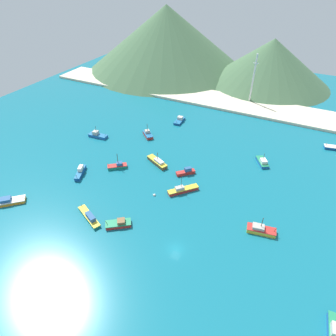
{
  "coord_description": "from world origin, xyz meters",
  "views": [
    {
      "loc": [
        19.91,
        -44.0,
        62.45
      ],
      "look_at": [
        -17.94,
        31.19,
        0.24
      ],
      "focal_mm": 30.72,
      "sensor_mm": 36.0,
      "label": 1
    }
  ],
  "objects_px": {
    "fishing_boat_0": "(118,166)",
    "fishing_boat_7": "(80,172)",
    "fishing_boat_5": "(183,190)",
    "fishing_boat_8": "(90,217)",
    "fishing_boat_6": "(261,230)",
    "fishing_boat_11": "(10,201)",
    "fishing_boat_2": "(186,172)",
    "fishing_boat_10": "(148,134)",
    "buoy_0": "(154,195)",
    "fishing_boat_1": "(119,224)",
    "fishing_boat_3": "(157,162)",
    "radio_tower": "(253,79)",
    "fishing_boat_9": "(98,135)",
    "fishing_boat_4": "(180,120)",
    "fishing_boat_14": "(262,162)"
  },
  "relations": [
    {
      "from": "fishing_boat_1",
      "to": "fishing_boat_10",
      "type": "relative_size",
      "value": 1.11
    },
    {
      "from": "fishing_boat_1",
      "to": "fishing_boat_2",
      "type": "xyz_separation_m",
      "value": [
        7.42,
        30.96,
        0.16
      ]
    },
    {
      "from": "fishing_boat_3",
      "to": "fishing_boat_4",
      "type": "xyz_separation_m",
      "value": [
        -6.89,
        34.43,
        -0.13
      ]
    },
    {
      "from": "fishing_boat_8",
      "to": "radio_tower",
      "type": "relative_size",
      "value": 0.43
    },
    {
      "from": "fishing_boat_1",
      "to": "fishing_boat_6",
      "type": "bearing_deg",
      "value": 23.29
    },
    {
      "from": "fishing_boat_1",
      "to": "buoy_0",
      "type": "distance_m",
      "value": 16.12
    },
    {
      "from": "fishing_boat_5",
      "to": "fishing_boat_7",
      "type": "bearing_deg",
      "value": -168.07
    },
    {
      "from": "fishing_boat_2",
      "to": "fishing_boat_10",
      "type": "bearing_deg",
      "value": 146.23
    },
    {
      "from": "fishing_boat_5",
      "to": "buoy_0",
      "type": "height_order",
      "value": "fishing_boat_5"
    },
    {
      "from": "fishing_boat_11",
      "to": "buoy_0",
      "type": "height_order",
      "value": "fishing_boat_11"
    },
    {
      "from": "fishing_boat_0",
      "to": "fishing_boat_6",
      "type": "xyz_separation_m",
      "value": [
        53.31,
        -7.23,
        0.07
      ]
    },
    {
      "from": "fishing_boat_7",
      "to": "fishing_boat_6",
      "type": "bearing_deg",
      "value": 1.69
    },
    {
      "from": "fishing_boat_8",
      "to": "fishing_boat_10",
      "type": "bearing_deg",
      "value": 100.14
    },
    {
      "from": "fishing_boat_4",
      "to": "fishing_boat_5",
      "type": "relative_size",
      "value": 0.86
    },
    {
      "from": "fishing_boat_0",
      "to": "fishing_boat_7",
      "type": "relative_size",
      "value": 0.83
    },
    {
      "from": "fishing_boat_0",
      "to": "fishing_boat_4",
      "type": "distance_m",
      "value": 43.41
    },
    {
      "from": "radio_tower",
      "to": "fishing_boat_4",
      "type": "bearing_deg",
      "value": -123.5
    },
    {
      "from": "fishing_boat_0",
      "to": "buoy_0",
      "type": "bearing_deg",
      "value": -20.63
    },
    {
      "from": "fishing_boat_2",
      "to": "fishing_boat_10",
      "type": "distance_m",
      "value": 30.63
    },
    {
      "from": "fishing_boat_14",
      "to": "radio_tower",
      "type": "bearing_deg",
      "value": 108.9
    },
    {
      "from": "fishing_boat_5",
      "to": "fishing_boat_8",
      "type": "relative_size",
      "value": 0.85
    },
    {
      "from": "fishing_boat_0",
      "to": "fishing_boat_8",
      "type": "relative_size",
      "value": 0.65
    },
    {
      "from": "radio_tower",
      "to": "fishing_boat_3",
      "type": "bearing_deg",
      "value": -103.49
    },
    {
      "from": "fishing_boat_9",
      "to": "buoy_0",
      "type": "relative_size",
      "value": 9.42
    },
    {
      "from": "fishing_boat_8",
      "to": "radio_tower",
      "type": "bearing_deg",
      "value": 78.33
    },
    {
      "from": "fishing_boat_5",
      "to": "fishing_boat_7",
      "type": "relative_size",
      "value": 1.09
    },
    {
      "from": "fishing_boat_1",
      "to": "radio_tower",
      "type": "relative_size",
      "value": 0.3
    },
    {
      "from": "fishing_boat_6",
      "to": "fishing_boat_11",
      "type": "height_order",
      "value": "fishing_boat_6"
    },
    {
      "from": "fishing_boat_2",
      "to": "fishing_boat_6",
      "type": "relative_size",
      "value": 0.75
    },
    {
      "from": "fishing_boat_2",
      "to": "fishing_boat_9",
      "type": "distance_m",
      "value": 44.85
    },
    {
      "from": "fishing_boat_6",
      "to": "buoy_0",
      "type": "bearing_deg",
      "value": -179.94
    },
    {
      "from": "fishing_boat_7",
      "to": "fishing_boat_11",
      "type": "distance_m",
      "value": 23.78
    },
    {
      "from": "fishing_boat_9",
      "to": "fishing_boat_11",
      "type": "distance_m",
      "value": 45.36
    },
    {
      "from": "fishing_boat_9",
      "to": "fishing_boat_11",
      "type": "relative_size",
      "value": 0.99
    },
    {
      "from": "fishing_boat_5",
      "to": "fishing_boat_1",
      "type": "bearing_deg",
      "value": -115.35
    },
    {
      "from": "fishing_boat_1",
      "to": "fishing_boat_5",
      "type": "height_order",
      "value": "fishing_boat_5"
    },
    {
      "from": "fishing_boat_5",
      "to": "buoy_0",
      "type": "bearing_deg",
      "value": -141.66
    },
    {
      "from": "fishing_boat_10",
      "to": "buoy_0",
      "type": "bearing_deg",
      "value": -56.93
    },
    {
      "from": "fishing_boat_11",
      "to": "radio_tower",
      "type": "relative_size",
      "value": 0.34
    },
    {
      "from": "fishing_boat_8",
      "to": "radio_tower",
      "type": "xyz_separation_m",
      "value": [
        21.45,
        103.82,
        12.0
      ]
    },
    {
      "from": "fishing_boat_5",
      "to": "fishing_boat_6",
      "type": "height_order",
      "value": "fishing_boat_5"
    },
    {
      "from": "fishing_boat_5",
      "to": "fishing_boat_8",
      "type": "bearing_deg",
      "value": -129.75
    },
    {
      "from": "fishing_boat_3",
      "to": "fishing_boat_5",
      "type": "height_order",
      "value": "fishing_boat_5"
    },
    {
      "from": "fishing_boat_10",
      "to": "radio_tower",
      "type": "height_order",
      "value": "radio_tower"
    },
    {
      "from": "fishing_boat_3",
      "to": "radio_tower",
      "type": "xyz_separation_m",
      "value": [
        16.87,
        70.34,
        11.9
      ]
    },
    {
      "from": "fishing_boat_2",
      "to": "fishing_boat_3",
      "type": "relative_size",
      "value": 0.63
    },
    {
      "from": "fishing_boat_0",
      "to": "fishing_boat_8",
      "type": "xyz_separation_m",
      "value": [
        7.25,
        -24.79,
        -0.03
      ]
    },
    {
      "from": "fishing_boat_8",
      "to": "fishing_boat_9",
      "type": "relative_size",
      "value": 1.26
    },
    {
      "from": "fishing_boat_2",
      "to": "fishing_boat_6",
      "type": "height_order",
      "value": "fishing_boat_6"
    },
    {
      "from": "fishing_boat_3",
      "to": "fishing_boat_10",
      "type": "bearing_deg",
      "value": 129.76
    }
  ]
}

